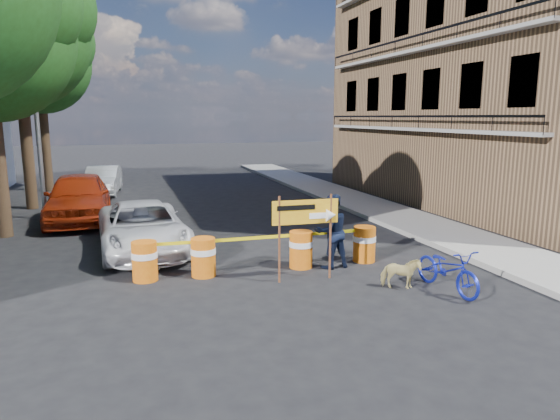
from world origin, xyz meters
TOP-DOWN VIEW (x-y plane):
  - ground at (0.00, 0.00)m, footprint 120.00×120.00m
  - sidewalk_east at (6.20, 6.00)m, footprint 2.40×40.00m
  - apartment_building at (12.00, 8.00)m, footprint 8.00×16.00m
  - tree_mid_b at (-6.73, 12.00)m, footprint 5.67×5.40m
  - tree_far at (-6.74, 17.00)m, footprint 5.04×4.80m
  - streetlamp at (-5.93, 9.50)m, footprint 1.25×0.18m
  - barrel_far_left at (-2.87, 1.37)m, footprint 0.58×0.58m
  - barrel_mid_left at (-1.57, 1.30)m, footprint 0.58×0.58m
  - barrel_mid_right at (0.81, 1.26)m, footprint 0.58×0.58m
  - barrel_far_right at (2.53, 1.27)m, footprint 0.58×0.58m
  - detour_sign at (0.77, 0.30)m, footprint 1.52×0.29m
  - pedestrian at (1.50, 1.04)m, footprint 0.95×0.77m
  - bicycle at (3.18, -1.25)m, footprint 0.74×1.03m
  - dog at (2.32, -0.83)m, footprint 0.90×0.67m
  - suv_white at (-2.80, 3.97)m, footprint 2.47×4.90m
  - sedan_red at (-4.78, 8.74)m, footprint 2.05×5.05m
  - sedan_silver at (-4.19, 15.11)m, footprint 1.76×4.14m

SIDE VIEW (x-z plane):
  - ground at x=0.00m, z-range 0.00..0.00m
  - sidewalk_east at x=6.20m, z-range 0.00..0.15m
  - dog at x=2.32m, z-range 0.00..0.69m
  - barrel_far_left at x=-2.87m, z-range 0.02..0.92m
  - barrel_mid_left at x=-1.57m, z-range 0.02..0.92m
  - barrel_mid_right at x=0.81m, z-range 0.02..0.92m
  - barrel_far_right at x=2.53m, z-range 0.02..0.92m
  - sedan_silver at x=-4.19m, z-range 0.00..1.33m
  - suv_white at x=-2.80m, z-range 0.00..1.33m
  - sedan_red at x=-4.78m, z-range 0.00..1.72m
  - pedestrian at x=1.50m, z-range 0.00..1.82m
  - bicycle at x=3.18m, z-range 0.00..1.83m
  - detour_sign at x=0.77m, z-range 0.46..2.41m
  - streetlamp at x=-5.93m, z-range 0.38..8.38m
  - apartment_building at x=12.00m, z-range 0.00..12.00m
  - tree_far at x=-6.74m, z-range 1.80..10.64m
  - tree_mid_b at x=-6.73m, z-range 1.90..11.53m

